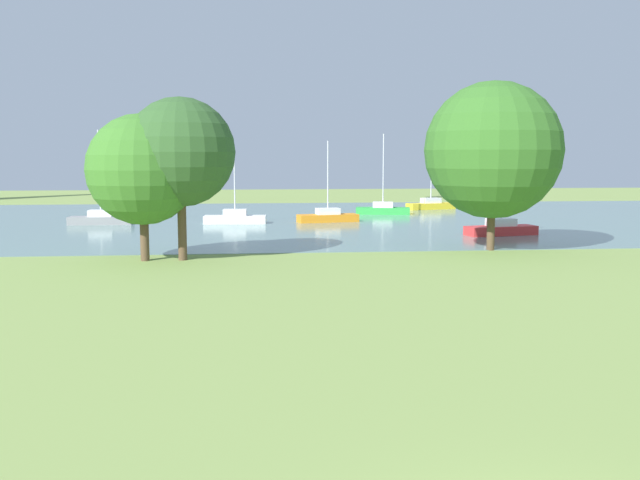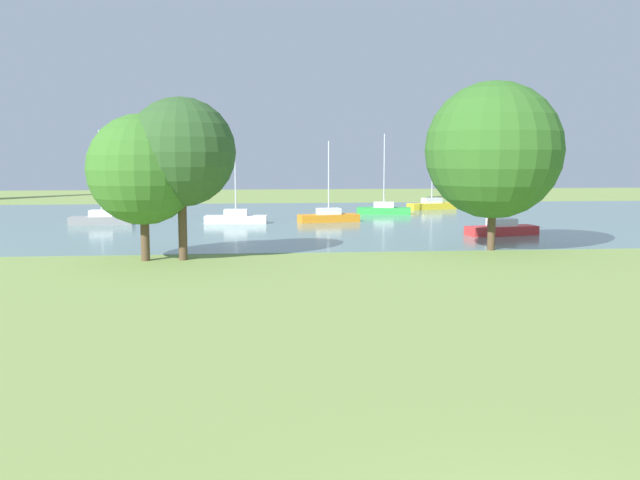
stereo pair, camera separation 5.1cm
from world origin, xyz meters
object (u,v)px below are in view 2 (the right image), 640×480
at_px(sailboat_gray, 102,218).
at_px(tree_east_near, 494,150).
at_px(sailboat_yellow, 432,205).
at_px(tree_west_near, 143,170).
at_px(sailboat_orange, 329,216).
at_px(sailboat_green, 384,209).
at_px(sailboat_red, 502,229).
at_px(tree_mid_shore, 181,152).
at_px(sailboat_white, 236,218).

xyz_separation_m(sailboat_gray, tree_east_near, (24.86, -17.21, 5.11)).
relative_size(sailboat_yellow, tree_west_near, 0.96).
bearing_deg(sailboat_orange, sailboat_green, 50.17).
bearing_deg(tree_east_near, sailboat_red, 65.83).
bearing_deg(sailboat_orange, tree_mid_shore, -116.11).
bearing_deg(sailboat_red, tree_west_near, -157.07).
xyz_separation_m(sailboat_red, sailboat_green, (-4.72, 17.22, 0.02)).
xyz_separation_m(sailboat_yellow, tree_mid_shore, (-21.12, -31.78, 4.98)).
bearing_deg(sailboat_yellow, sailboat_white, -146.06).
bearing_deg(tree_west_near, sailboat_gray, 107.55).
height_order(sailboat_white, tree_east_near, tree_east_near).
relative_size(sailboat_orange, sailboat_green, 0.89).
distance_m(sailboat_orange, tree_mid_shore, 22.33).
relative_size(sailboat_red, tree_mid_shore, 0.62).
height_order(sailboat_white, sailboat_red, sailboat_white).
bearing_deg(sailboat_green, tree_west_near, -123.00).
bearing_deg(sailboat_white, tree_mid_shore, -96.72).
bearing_deg(sailboat_yellow, tree_west_near, -125.84).
distance_m(sailboat_yellow, sailboat_green, 7.87).
relative_size(sailboat_yellow, sailboat_gray, 0.98).
xyz_separation_m(sailboat_yellow, tree_west_near, (-23.00, -31.83, 4.12)).
xyz_separation_m(sailboat_orange, tree_west_near, (-11.45, -19.60, 4.13)).
bearing_deg(tree_mid_shore, sailboat_gray, 112.50).
distance_m(tree_west_near, tree_east_near, 18.89).
xyz_separation_m(sailboat_gray, tree_mid_shore, (8.00, -19.32, 4.97)).
bearing_deg(sailboat_yellow, sailboat_orange, -133.33).
bearing_deg(sailboat_green, sailboat_gray, -163.02).
distance_m(sailboat_green, tree_west_near, 31.86).
relative_size(sailboat_orange, sailboat_gray, 0.89).
bearing_deg(sailboat_yellow, sailboat_red, -92.72).
height_order(tree_mid_shore, tree_east_near, tree_east_near).
height_order(sailboat_red, sailboat_green, sailboat_green).
relative_size(sailboat_red, sailboat_green, 0.71).
bearing_deg(sailboat_green, sailboat_white, -150.62).
bearing_deg(sailboat_gray, sailboat_white, -1.37).
bearing_deg(sailboat_yellow, sailboat_green, -137.33).
xyz_separation_m(sailboat_yellow, sailboat_green, (-5.79, -5.33, 0.00)).
distance_m(sailboat_green, tree_east_near, 24.91).
relative_size(sailboat_red, sailboat_gray, 0.71).
bearing_deg(sailboat_gray, sailboat_green, 16.98).
distance_m(sailboat_white, sailboat_yellow, 22.75).
distance_m(sailboat_green, tree_mid_shore, 30.97).
relative_size(tree_west_near, tree_mid_shore, 0.90).
relative_size(sailboat_white, tree_mid_shore, 0.69).
bearing_deg(tree_east_near, sailboat_green, 93.59).
distance_m(sailboat_gray, tree_mid_shore, 21.50).
bearing_deg(tree_mid_shore, sailboat_red, 24.70).
bearing_deg(sailboat_gray, tree_east_near, -34.69).
height_order(sailboat_white, tree_west_near, tree_west_near).
xyz_separation_m(sailboat_white, sailboat_green, (13.09, 7.37, 0.02)).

